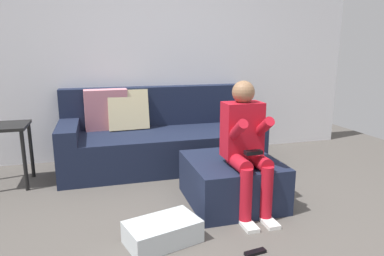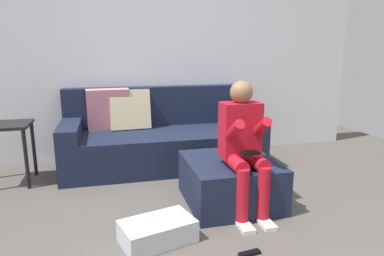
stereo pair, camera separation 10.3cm
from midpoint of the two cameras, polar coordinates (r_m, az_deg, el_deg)
name	(u,v)px [view 2 (the right image)]	position (r m, az deg, el deg)	size (l,w,h in m)	color
ground_plane	(224,243)	(2.57, 6.60, -18.38)	(6.63, 6.63, 0.00)	#544F49
wall_back	(166,59)	(4.43, -3.66, 11.32)	(5.10, 0.10, 2.43)	silver
couch_sectional	(160,138)	(4.08, -4.52, -1.61)	(2.24, 0.96, 0.90)	#192138
ottoman	(230,181)	(3.11, 7.26, -8.71)	(0.76, 0.81, 0.39)	#192138
person_seated	(244,141)	(2.83, 9.56, -2.21)	(0.32, 0.57, 1.09)	red
storage_bin	(158,231)	(2.54, -4.50, -16.64)	(0.50, 0.31, 0.16)	silver
side_table	(6,135)	(3.85, -27.70, -1.09)	(0.46, 0.44, 0.62)	black
remote_near_ottoman	(249,253)	(2.47, 10.74, -19.70)	(0.15, 0.04, 0.02)	black
remote_by_storage_bin	(201,218)	(2.86, 2.57, -14.67)	(0.20, 0.05, 0.02)	black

